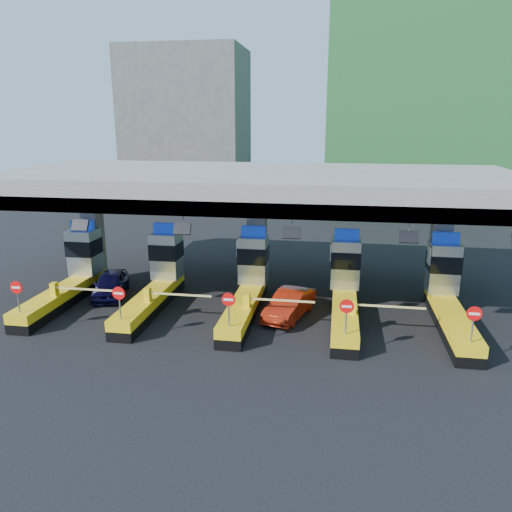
# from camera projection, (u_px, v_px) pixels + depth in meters

# --- Properties ---
(ground) EXTENTS (120.00, 120.00, 0.00)m
(ground) POSITION_uv_depth(u_px,v_px,m) (248.00, 310.00, 26.37)
(ground) COLOR black
(ground) RESTS_ON ground
(toll_canopy) EXTENTS (28.00, 12.09, 7.00)m
(toll_canopy) POSITION_uv_depth(u_px,v_px,m) (257.00, 187.00, 27.50)
(toll_canopy) COLOR slate
(toll_canopy) RESTS_ON ground
(toll_lane_far_left) EXTENTS (4.43, 8.00, 4.16)m
(toll_lane_far_left) POSITION_uv_depth(u_px,v_px,m) (73.00, 274.00, 27.84)
(toll_lane_far_left) COLOR black
(toll_lane_far_left) RESTS_ON ground
(toll_lane_left) EXTENTS (4.43, 8.00, 4.16)m
(toll_lane_left) POSITION_uv_depth(u_px,v_px,m) (158.00, 278.00, 27.05)
(toll_lane_left) COLOR black
(toll_lane_left) RESTS_ON ground
(toll_lane_center) EXTENTS (4.43, 8.00, 4.16)m
(toll_lane_center) POSITION_uv_depth(u_px,v_px,m) (249.00, 283.00, 26.27)
(toll_lane_center) COLOR black
(toll_lane_center) RESTS_ON ground
(toll_lane_right) EXTENTS (4.43, 8.00, 4.16)m
(toll_lane_right) POSITION_uv_depth(u_px,v_px,m) (345.00, 288.00, 25.48)
(toll_lane_right) COLOR black
(toll_lane_right) RESTS_ON ground
(toll_lane_far_right) EXTENTS (4.43, 8.00, 4.16)m
(toll_lane_far_right) POSITION_uv_depth(u_px,v_px,m) (447.00, 293.00, 24.70)
(toll_lane_far_right) COLOR black
(toll_lane_far_right) RESTS_ON ground
(bg_building_scaffold) EXTENTS (18.00, 12.00, 28.00)m
(bg_building_scaffold) POSITION_uv_depth(u_px,v_px,m) (417.00, 77.00, 51.30)
(bg_building_scaffold) COLOR #1E5926
(bg_building_scaffold) RESTS_ON ground
(bg_building_concrete) EXTENTS (14.00, 10.00, 18.00)m
(bg_building_concrete) POSITION_uv_depth(u_px,v_px,m) (187.00, 127.00, 60.50)
(bg_building_concrete) COLOR #4C4C49
(bg_building_concrete) RESTS_ON ground
(van) EXTENTS (2.62, 4.37, 1.39)m
(van) POSITION_uv_depth(u_px,v_px,m) (111.00, 284.00, 28.31)
(van) COLOR black
(van) RESTS_ON ground
(red_car) EXTENTS (2.55, 4.38, 1.36)m
(red_car) POSITION_uv_depth(u_px,v_px,m) (290.00, 304.00, 25.25)
(red_car) COLOR maroon
(red_car) RESTS_ON ground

